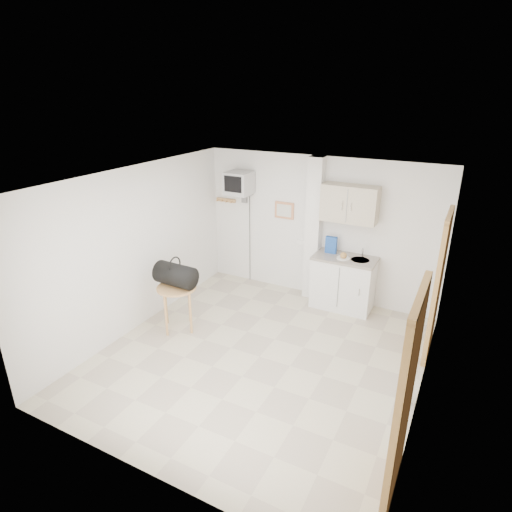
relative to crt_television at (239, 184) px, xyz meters
The scene contains 7 objects.
ground 3.15m from the crt_television, 54.36° to the right, with size 4.50×4.50×0.00m, color beige.
room_envelope 2.60m from the crt_television, 48.84° to the right, with size 4.24×4.54×2.55m.
kitchenette 2.32m from the crt_television, ahead, with size 1.03×0.58×2.10m.
crt_television is the anchor object (origin of this frame).
round_table 2.33m from the crt_television, 90.77° to the right, with size 0.60×0.60×0.72m.
duffel_bag 2.14m from the crt_television, 91.82° to the right, with size 0.64×0.37×0.47m.
water_bottle 4.38m from the crt_television, 30.94° to the right, with size 0.11×0.11×0.32m.
Camera 1 is at (2.30, -4.53, 3.53)m, focal length 30.00 mm.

